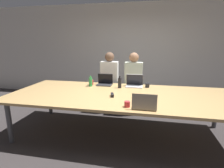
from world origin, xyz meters
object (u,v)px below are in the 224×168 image
at_px(cup_far_midleft, 91,83).
at_px(person_far_center, 133,85).
at_px(bottle_far_midleft, 91,82).
at_px(cup_far_center, 147,85).
at_px(laptop_near_midright, 144,105).
at_px(person_far_midleft, 110,83).
at_px(laptop_far_midleft, 105,82).
at_px(stapler, 112,95).
at_px(cup_near_midright, 127,104).
at_px(bottle_far_center, 120,83).
at_px(laptop_far_center, 134,83).

relative_size(cup_far_midleft, person_far_center, 0.07).
distance_m(bottle_far_midleft, cup_far_center, 1.16).
xyz_separation_m(laptop_near_midright, person_far_midleft, (-0.86, 1.75, -0.14)).
xyz_separation_m(laptop_far_midleft, stapler, (0.32, -0.79, -0.04)).
distance_m(bottle_far_midleft, person_far_center, 1.05).
distance_m(cup_near_midright, cup_far_center, 1.21).
relative_size(bottle_far_midleft, cup_far_center, 2.42).
xyz_separation_m(cup_far_midleft, bottle_far_center, (0.64, -0.12, 0.05)).
bearing_deg(cup_far_midleft, stapler, -49.83).
distance_m(person_far_midleft, laptop_far_center, 0.81).
bearing_deg(cup_near_midright, bottle_far_midleft, 129.99).
distance_m(cup_near_midright, person_far_center, 1.67).
bearing_deg(laptop_far_center, bottle_far_midleft, -169.84).
height_order(person_far_midleft, bottle_far_center, person_far_midleft).
xyz_separation_m(person_far_center, bottle_far_center, (-0.22, -0.63, 0.18)).
height_order(cup_far_center, bottle_far_center, bottle_far_center).
relative_size(laptop_near_midright, bottle_far_center, 1.36).
relative_size(laptop_far_midleft, person_far_midleft, 0.22).
bearing_deg(laptop_near_midright, person_far_center, -80.62).
xyz_separation_m(person_far_center, cup_far_center, (0.32, -0.49, 0.12)).
bearing_deg(cup_far_midleft, bottle_far_center, -11.10).
height_order(laptop_near_midright, person_far_midleft, person_far_midleft).
bearing_deg(person_far_midleft, cup_far_center, -30.38).
height_order(laptop_near_midright, bottle_far_midleft, laptop_near_midright).
height_order(laptop_far_midleft, stapler, laptop_far_midleft).
height_order(laptop_far_midleft, cup_far_midleft, laptop_far_midleft).
bearing_deg(laptop_far_midleft, laptop_far_center, -1.67).
relative_size(cup_near_midright, cup_far_center, 0.91).
bearing_deg(bottle_far_midleft, stapler, -46.40).
height_order(person_far_midleft, bottle_far_midleft, person_far_midleft).
xyz_separation_m(person_far_midleft, bottle_far_midleft, (-0.26, -0.65, 0.17)).
height_order(laptop_near_midright, cup_far_center, laptop_near_midright).
relative_size(person_far_midleft, bottle_far_midleft, 6.67).
distance_m(cup_far_midleft, bottle_far_center, 0.65).
relative_size(cup_near_midright, laptop_far_center, 0.24).
bearing_deg(person_far_center, bottle_far_midleft, -143.64).
distance_m(laptop_far_center, bottle_far_center, 0.33).
bearing_deg(cup_far_center, person_far_midleft, 149.62).
xyz_separation_m(person_far_center, stapler, (-0.26, -1.22, 0.10)).
height_order(cup_near_midright, bottle_far_midleft, bottle_far_midleft).
distance_m(cup_far_center, bottle_far_center, 0.57).
height_order(bottle_far_midleft, cup_far_center, bottle_far_midleft).
bearing_deg(cup_far_midleft, person_far_center, 30.66).
xyz_separation_m(cup_far_midleft, stapler, (0.60, -0.72, -0.03)).
bearing_deg(bottle_far_midleft, cup_far_midleft, 102.45).
bearing_deg(bottle_far_center, stapler, -93.20).
height_order(person_far_midleft, cup_far_midleft, person_far_midleft).
relative_size(laptop_near_midright, bottle_far_midleft, 1.52).
height_order(person_far_center, stapler, person_far_center).
relative_size(laptop_far_midleft, bottle_far_center, 1.33).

